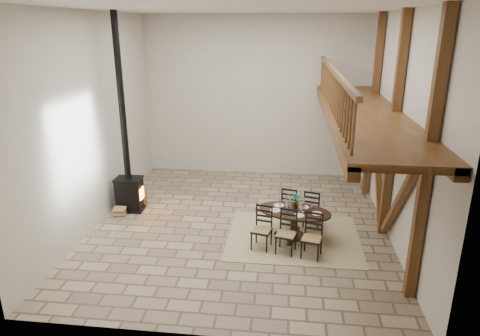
# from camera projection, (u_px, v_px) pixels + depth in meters

# --- Properties ---
(ground) EXTENTS (8.00, 8.00, 0.00)m
(ground) POSITION_uv_depth(u_px,v_px,m) (240.00, 225.00, 10.52)
(ground) COLOR tan
(ground) RESTS_ON ground
(room_shell) EXTENTS (7.02, 8.02, 5.01)m
(room_shell) POSITION_uv_depth(u_px,v_px,m) (294.00, 104.00, 9.43)
(room_shell) COLOR beige
(room_shell) RESTS_ON ground
(rug) EXTENTS (3.00, 2.50, 0.02)m
(rug) POSITION_uv_depth(u_px,v_px,m) (293.00, 237.00, 9.87)
(rug) COLOR tan
(rug) RESTS_ON ground
(dining_table) EXTENTS (1.87, 2.08, 1.07)m
(dining_table) POSITION_uv_depth(u_px,v_px,m) (293.00, 224.00, 9.67)
(dining_table) COLOR black
(dining_table) RESTS_ON ground
(wood_stove) EXTENTS (0.71, 0.56, 5.00)m
(wood_stove) POSITION_uv_depth(u_px,v_px,m) (128.00, 170.00, 11.01)
(wood_stove) COLOR black
(wood_stove) RESTS_ON ground
(log_basket) EXTENTS (0.53, 0.53, 0.44)m
(log_basket) POSITION_uv_depth(u_px,v_px,m) (137.00, 200.00, 11.54)
(log_basket) COLOR brown
(log_basket) RESTS_ON ground
(log_stack) EXTENTS (0.35, 0.36, 0.21)m
(log_stack) POSITION_uv_depth(u_px,v_px,m) (120.00, 211.00, 11.02)
(log_stack) COLOR tan
(log_stack) RESTS_ON ground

